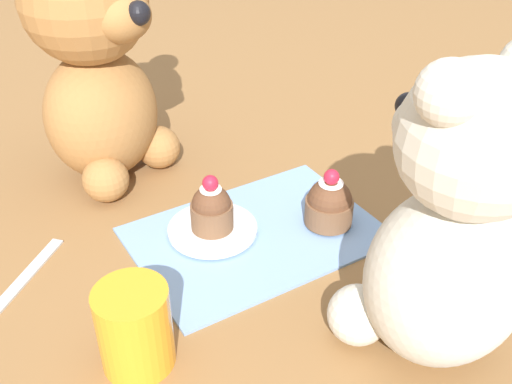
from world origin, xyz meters
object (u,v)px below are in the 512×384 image
object	(u,v)px
cupcake_near_cream_bear	(329,204)
saucer_plate	(213,229)
teddy_bear_cream	(452,229)
teddy_bear_tan	(96,60)
juice_glass	(135,328)
teaspoon	(23,279)
cupcake_near_tan_bear	(212,209)

from	to	relation	value
cupcake_near_cream_bear	saucer_plate	size ratio (longest dim) A/B	0.69
teddy_bear_cream	cupcake_near_cream_bear	bearing A→B (deg)	-100.68
teddy_bear_cream	teddy_bear_tan	distance (m)	0.42
teddy_bear_cream	teddy_bear_tan	world-z (taller)	teddy_bear_tan
saucer_plate	teddy_bear_cream	bearing A→B (deg)	111.14
cupcake_near_cream_bear	teddy_bear_tan	bearing A→B (deg)	-54.88
teddy_bear_tan	saucer_plate	distance (m)	0.23
juice_glass	teaspoon	world-z (taller)	juice_glass
teddy_bear_cream	cupcake_near_tan_bear	xyz separation A→B (m)	(0.09, -0.23, -0.09)
saucer_plate	juice_glass	xyz separation A→B (m)	(0.13, 0.12, 0.03)
teddy_bear_cream	cupcake_near_cream_bear	xyz separation A→B (m)	(-0.03, -0.18, -0.09)
teddy_bear_cream	cupcake_near_cream_bear	size ratio (longest dim) A/B	4.04
teddy_bear_tan	juice_glass	world-z (taller)	teddy_bear_tan
juice_glass	teaspoon	bearing A→B (deg)	-68.28
teddy_bear_cream	saucer_plate	size ratio (longest dim) A/B	2.79
saucer_plate	teaspoon	world-z (taller)	saucer_plate
teddy_bear_cream	cupcake_near_cream_bear	distance (m)	0.20
saucer_plate	teaspoon	distance (m)	0.19
cupcake_near_tan_bear	cupcake_near_cream_bear	bearing A→B (deg)	156.41
teddy_bear_tan	cupcake_near_tan_bear	distance (m)	0.21
saucer_plate	juice_glass	bearing A→B (deg)	41.88
cupcake_near_tan_bear	juice_glass	distance (m)	0.17
saucer_plate	juice_glass	world-z (taller)	juice_glass
cupcake_near_cream_bear	saucer_plate	xyz separation A→B (m)	(0.11, -0.05, -0.02)
teaspoon	cupcake_near_cream_bear	bearing A→B (deg)	121.96
teddy_bear_tan	cupcake_near_cream_bear	size ratio (longest dim) A/B	4.45
cupcake_near_cream_bear	juice_glass	bearing A→B (deg)	15.34
cupcake_near_tan_bear	teddy_bear_tan	bearing A→B (deg)	-75.53
cupcake_near_cream_bear	saucer_plate	distance (m)	0.13
cupcake_near_tan_bear	juice_glass	xyz separation A→B (m)	(0.13, 0.12, 0.00)
teddy_bear_tan	saucer_plate	xyz separation A→B (m)	(-0.05, 0.18, -0.14)
teddy_bear_cream	cupcake_near_tan_bear	world-z (taller)	teddy_bear_cream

